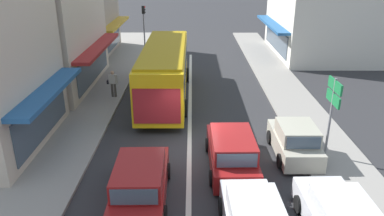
% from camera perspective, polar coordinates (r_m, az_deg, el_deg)
% --- Properties ---
extents(ground_plane, '(140.00, 140.00, 0.00)m').
position_cam_1_polar(ground_plane, '(16.92, -0.19, -6.54)').
color(ground_plane, '#2D2D30').
extents(lane_centre_line, '(0.20, 28.00, 0.01)m').
position_cam_1_polar(lane_centre_line, '(20.52, -0.11, -1.21)').
color(lane_centre_line, silver).
rests_on(lane_centre_line, ground).
extents(sidewalk_left, '(5.20, 44.00, 0.14)m').
position_cam_1_polar(sidewalk_left, '(23.40, -16.97, 0.94)').
color(sidewalk_left, gray).
rests_on(sidewalk_left, ground).
extents(kerb_right, '(2.80, 44.00, 0.12)m').
position_cam_1_polar(kerb_right, '(23.17, 15.45, 0.88)').
color(kerb_right, gray).
rests_on(kerb_right, ground).
extents(shopfront_mid_block, '(8.61, 9.35, 8.53)m').
position_cam_1_polar(shopfront_mid_block, '(26.37, -23.28, 11.88)').
color(shopfront_mid_block, beige).
rests_on(shopfront_mid_block, ground).
extents(shopfront_far_end, '(7.42, 8.66, 8.46)m').
position_cam_1_polar(shopfront_far_end, '(34.87, -17.52, 14.61)').
color(shopfront_far_end, gray).
rests_on(shopfront_far_end, ground).
extents(building_right_far, '(8.90, 10.49, 8.46)m').
position_cam_1_polar(building_right_far, '(35.12, 19.76, 14.40)').
color(building_right_far, silver).
rests_on(building_right_far, ground).
extents(city_bus, '(2.79, 10.87, 3.23)m').
position_cam_1_polar(city_bus, '(22.70, -3.92, 6.06)').
color(city_bus, yellow).
rests_on(city_bus, ground).
extents(wagon_queue_far_back, '(2.00, 4.53, 1.58)m').
position_cam_1_polar(wagon_queue_far_back, '(15.35, 6.27, -6.68)').
color(wagon_queue_far_back, maroon).
rests_on(wagon_queue_far_back, ground).
extents(wagon_adjacent_lane_trail, '(1.99, 4.53, 1.58)m').
position_cam_1_polar(wagon_adjacent_lane_trail, '(13.48, -7.63, -11.16)').
color(wagon_adjacent_lane_trail, maroon).
rests_on(wagon_adjacent_lane_trail, ground).
extents(parked_hatchback_kerb_second, '(1.82, 3.70, 1.54)m').
position_cam_1_polar(parked_hatchback_kerb_second, '(16.81, 15.61, -4.89)').
color(parked_hatchback_kerb_second, '#B7B29E').
rests_on(parked_hatchback_kerb_second, ground).
extents(traffic_light_downstreet, '(0.32, 0.24, 4.20)m').
position_cam_1_polar(traffic_light_downstreet, '(34.20, -7.10, 12.98)').
color(traffic_light_downstreet, gray).
rests_on(traffic_light_downstreet, ground).
extents(directional_road_sign, '(0.10, 1.40, 3.60)m').
position_cam_1_polar(directional_road_sign, '(16.27, 20.94, 1.19)').
color(directional_road_sign, gray).
rests_on(directional_road_sign, ground).
extents(pedestrian_with_handbag_near, '(0.65, 0.25, 1.63)m').
position_cam_1_polar(pedestrian_with_handbag_near, '(23.21, -11.74, 3.90)').
color(pedestrian_with_handbag_near, '#4C4742').
rests_on(pedestrian_with_handbag_near, sidewalk_left).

